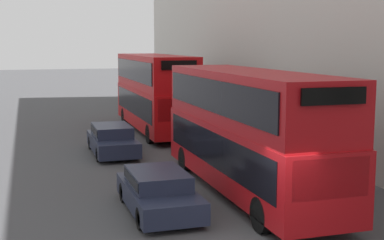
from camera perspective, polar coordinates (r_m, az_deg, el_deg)
bus_leading at (r=18.25m, az=5.94°, el=-0.70°), size 2.59×10.61×4.23m
bus_second_in_queue at (r=31.28m, az=-4.02°, el=3.24°), size 2.59×10.63×4.47m
car_dark_sedan at (r=16.53m, az=-3.62°, el=-7.48°), size 1.87×4.31×1.27m
car_hatchback at (r=25.26m, az=-8.51°, el=-1.99°), size 1.87×4.59×1.36m
pedestrian at (r=31.09m, az=1.90°, el=0.04°), size 0.36×0.36×1.62m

